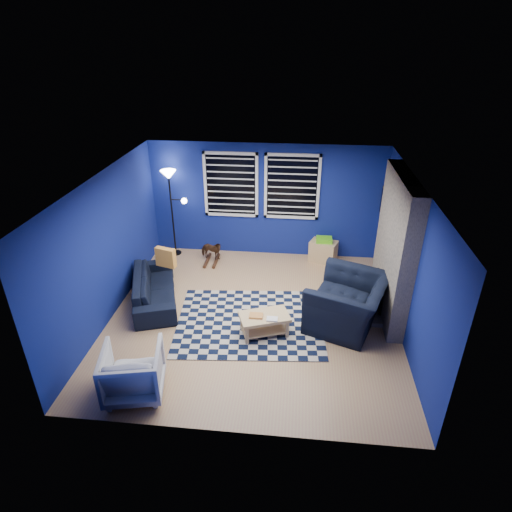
{
  "coord_description": "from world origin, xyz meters",
  "views": [
    {
      "loc": [
        0.7,
        -6.2,
        4.5
      ],
      "look_at": [
        0.02,
        0.3,
        1.06
      ],
      "focal_mm": 30.0,
      "sensor_mm": 36.0,
      "label": 1
    }
  ],
  "objects": [
    {
      "name": "rocking_horse",
      "position": [
        -1.14,
        1.93,
        0.29
      ],
      "size": [
        0.34,
        0.55,
        0.43
      ],
      "primitive_type": "imported",
      "rotation": [
        0.0,
        0.0,
        1.35
      ],
      "color": "#422915",
      "rests_on": "floor"
    },
    {
      "name": "sofa",
      "position": [
        -1.89,
        0.33,
        0.27
      ],
      "size": [
        1.99,
        1.27,
        0.54
      ],
      "primitive_type": "imported",
      "rotation": [
        0.0,
        0.0,
        1.89
      ],
      "color": "black",
      "rests_on": "floor"
    },
    {
      "name": "wall_left",
      "position": [
        -2.5,
        0.0,
        1.25
      ],
      "size": [
        0.0,
        5.0,
        5.0
      ],
      "primitive_type": "plane",
      "rotation": [
        1.57,
        0.0,
        1.57
      ],
      "color": "navy",
      "rests_on": "floor"
    },
    {
      "name": "window_right",
      "position": [
        0.55,
        2.46,
        1.6
      ],
      "size": [
        1.17,
        0.06,
        1.42
      ],
      "color": "black",
      "rests_on": "wall_back"
    },
    {
      "name": "coffee_table",
      "position": [
        0.24,
        -0.48,
        0.28
      ],
      "size": [
        0.91,
        0.71,
        0.4
      ],
      "rotation": [
        0.0,
        0.0,
        0.34
      ],
      "color": "tan",
      "rests_on": "rug"
    },
    {
      "name": "window_left",
      "position": [
        -0.75,
        2.46,
        1.6
      ],
      "size": [
        1.17,
        0.06,
        1.42
      ],
      "color": "black",
      "rests_on": "wall_back"
    },
    {
      "name": "rug",
      "position": [
        -0.05,
        -0.18,
        0.01
      ],
      "size": [
        2.66,
        2.2,
        0.02
      ],
      "primitive_type": "cube",
      "rotation": [
        0.0,
        0.0,
        0.08
      ],
      "color": "black",
      "rests_on": "floor"
    },
    {
      "name": "armchair_big",
      "position": [
        1.61,
        -0.05,
        0.43
      ],
      "size": [
        1.67,
        1.57,
        0.87
      ],
      "primitive_type": "imported",
      "rotation": [
        0.0,
        0.0,
        -1.94
      ],
      "color": "black",
      "rests_on": "floor"
    },
    {
      "name": "wall_back",
      "position": [
        0.0,
        2.5,
        1.25
      ],
      "size": [
        5.0,
        0.0,
        5.0
      ],
      "primitive_type": "plane",
      "rotation": [
        1.57,
        0.0,
        0.0
      ],
      "color": "navy",
      "rests_on": "floor"
    },
    {
      "name": "throw_pillow",
      "position": [
        -1.74,
        0.69,
        0.73
      ],
      "size": [
        0.41,
        0.22,
        0.37
      ],
      "primitive_type": "cube",
      "rotation": [
        0.0,
        0.0,
        -0.28
      ],
      "color": "#F09938",
      "rests_on": "sofa"
    },
    {
      "name": "wall_right",
      "position": [
        2.5,
        0.0,
        1.25
      ],
      "size": [
        0.0,
        5.0,
        5.0
      ],
      "primitive_type": "plane",
      "rotation": [
        1.57,
        0.0,
        -1.57
      ],
      "color": "navy",
      "rests_on": "floor"
    },
    {
      "name": "floor",
      "position": [
        0.0,
        0.0,
        0.0
      ],
      "size": [
        5.0,
        5.0,
        0.0
      ],
      "primitive_type": "plane",
      "color": "tan",
      "rests_on": "ground"
    },
    {
      "name": "ceiling",
      "position": [
        0.0,
        0.0,
        2.5
      ],
      "size": [
        5.0,
        5.0,
        0.0
      ],
      "primitive_type": "plane",
      "rotation": [
        3.14,
        0.0,
        0.0
      ],
      "color": "white",
      "rests_on": "wall_back"
    },
    {
      "name": "cabinet",
      "position": [
        1.3,
        2.25,
        0.25
      ],
      "size": [
        0.65,
        0.54,
        0.56
      ],
      "rotation": [
        0.0,
        0.0,
        -0.36
      ],
      "color": "tan",
      "rests_on": "floor"
    },
    {
      "name": "fireplace",
      "position": [
        2.36,
        0.5,
        1.2
      ],
      "size": [
        0.65,
        2.0,
        2.5
      ],
      "color": "gray",
      "rests_on": "floor"
    },
    {
      "name": "floor_lamp",
      "position": [
        -2.01,
        2.25,
        1.59
      ],
      "size": [
        0.53,
        0.33,
        1.94
      ],
      "color": "black",
      "rests_on": "floor"
    },
    {
      "name": "tv",
      "position": [
        2.45,
        2.0,
        1.4
      ],
      "size": [
        0.07,
        1.0,
        0.58
      ],
      "color": "black",
      "rests_on": "wall_right"
    },
    {
      "name": "armchair_bent",
      "position": [
        -1.44,
        -1.95,
        0.37
      ],
      "size": [
        0.94,
        0.95,
        0.74
      ],
      "primitive_type": "imported",
      "rotation": [
        0.0,
        0.0,
        3.35
      ],
      "color": "gray",
      "rests_on": "floor"
    }
  ]
}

